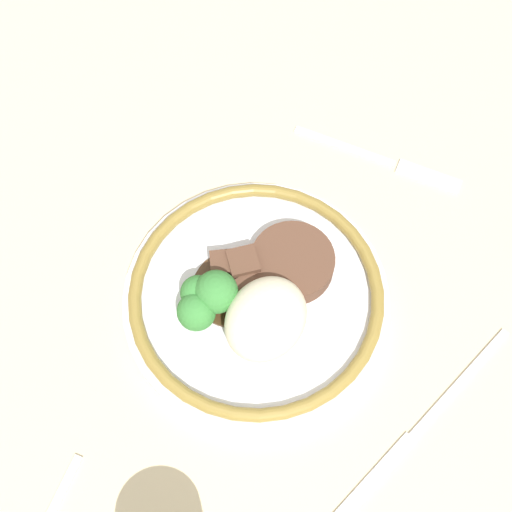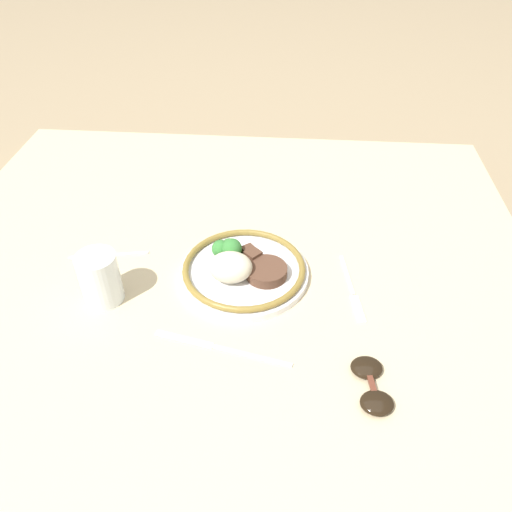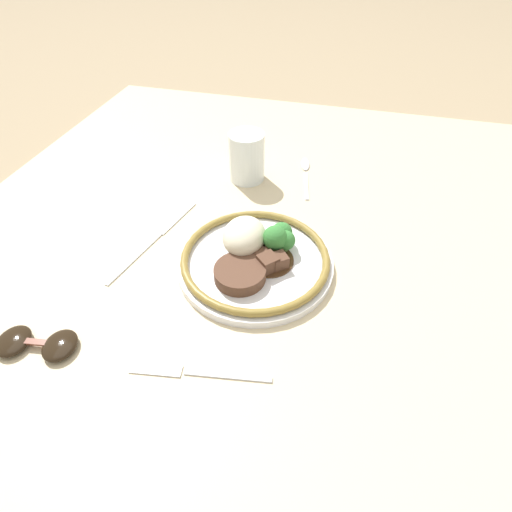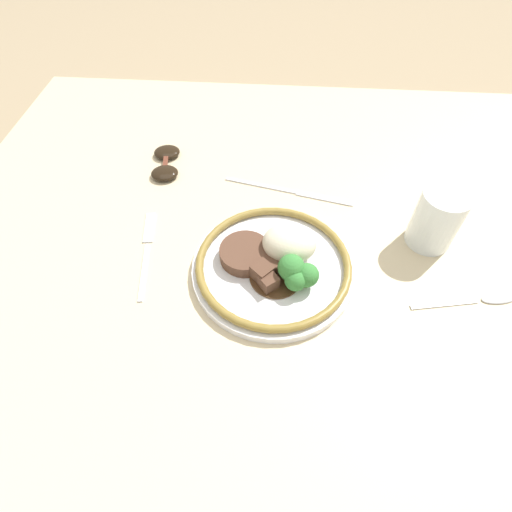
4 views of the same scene
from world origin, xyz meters
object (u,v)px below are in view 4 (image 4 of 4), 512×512
juice_glass (435,222)px  sunglasses (166,162)px  fork (147,245)px  spoon (485,300)px  knife (293,192)px  plate (275,263)px

juice_glass → sunglasses: (-0.46, 0.15, -0.03)m
fork → spoon: 0.51m
juice_glass → spoon: size_ratio=0.61×
fork → knife: size_ratio=0.77×
plate → juice_glass: bearing=18.2°
fork → sunglasses: 0.20m
juice_glass → sunglasses: bearing=161.2°
fork → juice_glass: bearing=-92.8°
juice_glass → fork: juice_glass is taller
plate → spoon: plate is taller
fork → knife: 0.27m
fork → spoon: spoon is taller
fork → sunglasses: bearing=-4.9°
juice_glass → knife: (-0.22, 0.10, -0.04)m
plate → juice_glass: 0.25m
juice_glass → spoon: juice_glass is taller
fork → spoon: size_ratio=1.13×
plate → fork: size_ratio=1.37×
juice_glass → fork: (-0.44, -0.04, -0.04)m
knife → sunglasses: (-0.24, 0.06, 0.01)m
fork → spoon: (0.50, -0.07, 0.00)m
knife → spoon: (0.28, -0.21, 0.00)m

